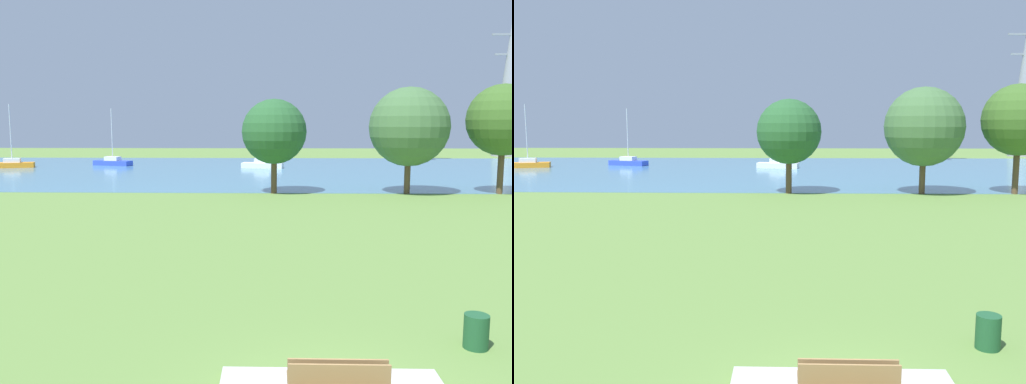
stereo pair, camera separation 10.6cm
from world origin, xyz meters
TOP-DOWN VIEW (x-y plane):
  - ground_plane at (0.00, 22.00)m, footprint 160.00×160.00m
  - bench_facing_water at (0.00, 0.27)m, footprint 1.80×0.48m
  - litter_bin at (3.54, 2.90)m, footprint 0.56×0.56m
  - water_surface at (0.00, 50.00)m, footprint 140.00×40.00m
  - sailboat_white at (-2.14, 52.33)m, footprint 5.00×2.39m
  - sailboat_orange at (-31.52, 51.94)m, footprint 5.03×2.86m
  - sailboat_blue at (-20.69, 55.52)m, footprint 5.03×2.88m
  - tree_east_far at (-0.95, 30.02)m, footprint 4.78×4.78m
  - tree_west_far at (8.88, 30.03)m, footprint 5.78×5.78m
  - tree_east_near at (15.71, 30.16)m, footprint 5.22×5.22m
  - electricity_pylon at (36.15, 75.71)m, footprint 6.40×4.40m

SIDE VIEW (x-z plane):
  - ground_plane at x=0.00m, z-range 0.00..0.00m
  - water_surface at x=0.00m, z-range 0.00..0.02m
  - litter_bin at x=3.54m, z-range 0.00..0.80m
  - sailboat_white at x=-2.14m, z-range -2.67..3.58m
  - sailboat_blue at x=-20.69m, z-range -3.03..3.96m
  - sailboat_orange at x=-31.52m, z-range -3.22..4.16m
  - bench_facing_water at x=0.00m, z-range 0.02..0.91m
  - tree_east_far at x=-0.95m, z-range 1.07..8.03m
  - tree_west_far at x=8.88m, z-range 1.01..8.82m
  - tree_east_near at x=15.71m, z-range 1.39..9.42m
  - electricity_pylon at x=36.15m, z-range 0.01..23.54m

